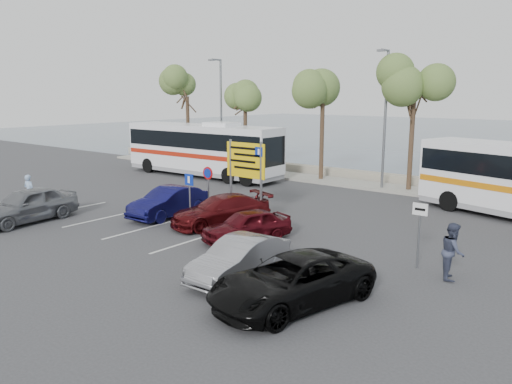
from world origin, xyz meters
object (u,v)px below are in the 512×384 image
Objects in this scene: car_maroon at (221,210)px; pedestrian_near at (29,191)px; street_lamp_right at (385,113)px; pedestrian_far at (453,251)px; suv_black at (292,281)px; car_silver_a at (27,205)px; coach_bus_left at (202,151)px; car_blue at (169,202)px; street_lamp_left at (220,109)px; car_red at (247,225)px; car_silver_b at (240,259)px; direction_sign at (246,166)px.

car_maroon is 10.48m from pedestrian_near.
street_lamp_right is 15.15m from pedestrian_far.
pedestrian_near is (-17.07, 1.50, 0.17)m from suv_black.
car_maroon is (7.21, 5.00, -0.11)m from car_silver_a.
coach_bus_left is 2.92× the size of car_blue.
car_silver_a is at bearing -77.45° from street_lamp_left.
car_silver_a is at bearing -126.28° from car_maroon.
coach_bus_left is 12.53m from pedestrian_near.
pedestrian_near is at bearing -149.82° from car_red.
pedestrian_far is at bearing -57.01° from street_lamp_right.
coach_bus_left is at bearing -104.73° from pedestrian_near.
street_lamp_right is 19.90m from pedestrian_near.
street_lamp_left is 2.07× the size of car_silver_b.
coach_bus_left is at bearing 160.00° from car_red.
pedestrian_near is at bearing -127.41° from street_lamp_right.
street_lamp_left is at bearing 180.00° from street_lamp_right.
car_blue is (-3.00, -2.03, -1.74)m from direction_sign.
car_silver_b is at bearing -23.41° from car_maroon.
street_lamp_left reaches higher than suv_black.
car_maroon reaches higher than car_silver_b.
coach_bus_left is 2.52× the size of suv_black.
car_silver_b reaches higher than car_red.
car_blue is 2.47× the size of pedestrian_near.
car_silver_b is (12.01, 0.62, -0.14)m from car_silver_a.
pedestrian_far reaches higher than pedestrian_near.
direction_sign is (11.00, -10.32, -2.17)m from street_lamp_left.
direction_sign is (-2.00, -10.32, -2.17)m from street_lamp_right.
direction_sign is at bearing -43.17° from street_lamp_left.
pedestrian_near reaches higher than car_red.
car_blue is at bearing -154.63° from car_maroon.
direction_sign is at bearing -100.94° from street_lamp_right.
street_lamp_left is at bearing 39.06° from pedestrian_far.
street_lamp_left is at bearing 136.83° from direction_sign.
pedestrian_far is at bearing -30.41° from street_lamp_left.
car_silver_b is (4.80, -6.08, -1.79)m from direction_sign.
street_lamp_right is at bearing 12.45° from pedestrian_far.
pedestrian_far is (10.00, -2.00, -1.53)m from direction_sign.
car_blue reaches higher than car_red.
direction_sign is 4.12m from car_red.
street_lamp_left is at bearing -101.16° from pedestrian_near.
street_lamp_right is 2.23× the size of direction_sign.
car_maroon is 8.77m from suv_black.
street_lamp_right is 12.81m from car_maroon.
coach_bus_left is 11.72m from car_blue.
car_blue is 13.00m from pedestrian_far.
direction_sign is at bearing 108.84° from car_maroon.
street_lamp_left is at bearing 131.89° from car_silver_b.
coach_bus_left reaches higher than car_silver_a.
street_lamp_right reaches higher than car_silver_a.
pedestrian_far is (17.21, 4.70, 0.12)m from car_silver_a.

